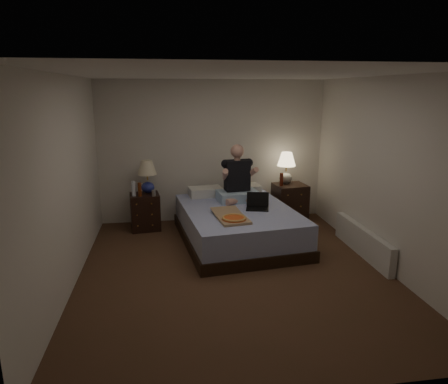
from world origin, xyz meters
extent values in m
cube|color=#523323|center=(0.00, 0.00, 0.00)|extent=(4.00, 4.50, 0.00)
cube|color=white|center=(0.00, 0.00, 2.50)|extent=(4.00, 4.50, 0.00)
cube|color=white|center=(0.00, 2.25, 1.25)|extent=(4.00, 0.00, 2.50)
cube|color=white|center=(0.00, -2.25, 1.25)|extent=(4.00, 0.00, 2.50)
cube|color=white|center=(-2.00, 0.00, 1.25)|extent=(0.00, 4.50, 2.50)
cube|color=white|center=(2.00, 0.00, 1.25)|extent=(0.00, 4.50, 2.50)
cube|color=#6273C4|center=(0.24, 1.06, 0.27)|extent=(1.86, 2.33, 0.54)
cube|color=black|center=(-1.22, 1.85, 0.31)|extent=(0.52, 0.48, 0.62)
cube|color=black|center=(1.32, 1.82, 0.35)|extent=(0.59, 0.54, 0.70)
cylinder|color=silver|center=(-1.38, 1.75, 0.74)|extent=(0.07, 0.07, 0.25)
cylinder|color=#B1B0AC|center=(-1.06, 1.70, 0.67)|extent=(0.07, 0.07, 0.10)
cylinder|color=#63290E|center=(-1.28, 1.72, 0.73)|extent=(0.06, 0.06, 0.23)
cylinder|color=#5C1C0D|center=(1.14, 1.76, 0.82)|extent=(0.06, 0.06, 0.23)
cube|color=silver|center=(1.93, 0.27, 0.20)|extent=(0.10, 1.60, 0.40)
camera|label=1|loc=(-0.85, -4.77, 2.32)|focal=32.00mm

